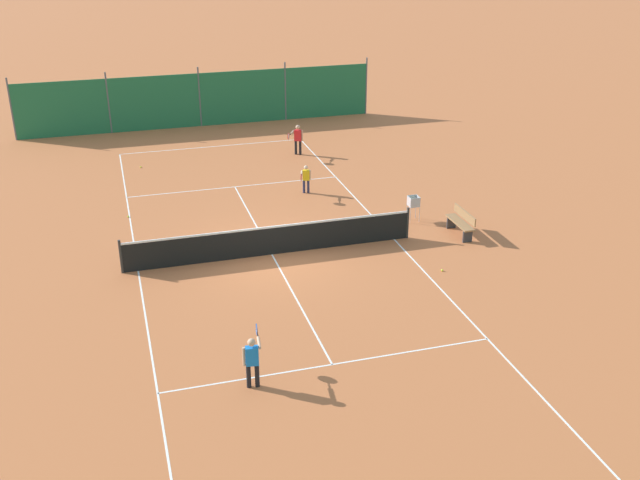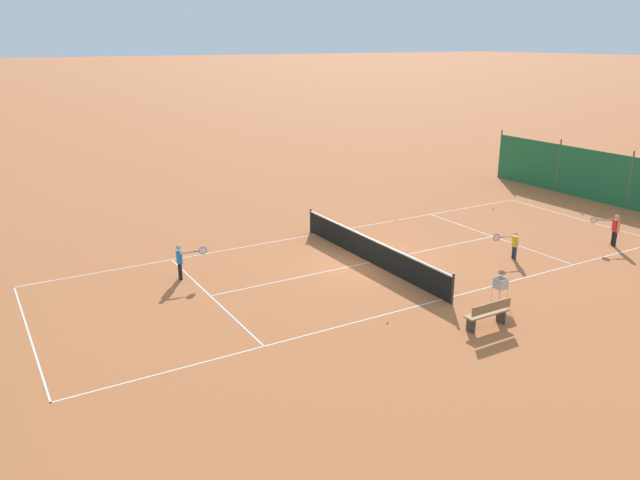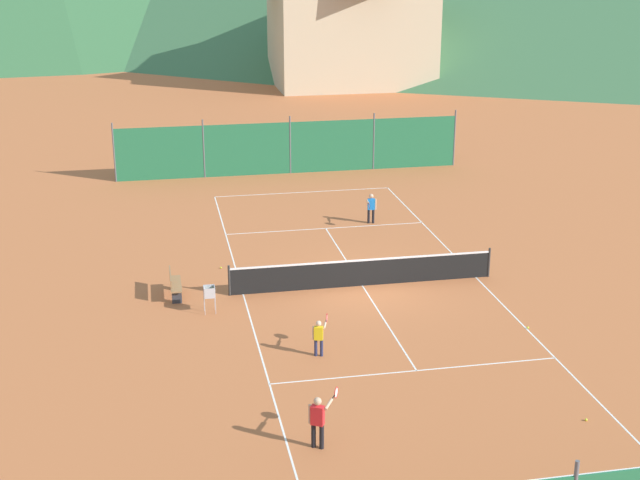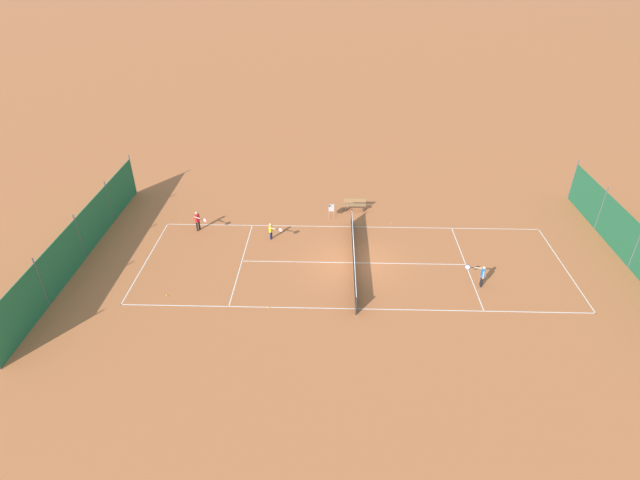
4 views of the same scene
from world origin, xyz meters
name	(u,v)px [view 2 (image 2 of 4)]	position (x,y,z in m)	size (l,w,h in m)	color
ground_plane	(370,262)	(0.00, 0.00, 0.00)	(600.00, 600.00, 0.00)	#BC6638
court_line_markings	(370,262)	(0.00, 0.00, 0.00)	(8.25, 23.85, 0.01)	white
tennis_net	(370,250)	(0.00, 0.00, 0.50)	(9.18, 0.08, 1.06)	#2D2D2D
windscreen_fence_near	(630,183)	(0.00, -15.50, 1.31)	(17.28, 0.08, 2.90)	#236B42
player_near_baseline	(514,243)	(-2.46, -4.93, 0.64)	(0.59, 0.88, 1.09)	#23284C
player_far_baseline	(181,259)	(1.97, 6.70, 0.74)	(0.52, 1.02, 1.26)	black
player_near_service	(614,228)	(-3.39, -9.67, 0.77)	(0.86, 0.92, 1.32)	black
tennis_ball_by_net_left	(493,208)	(3.34, -9.78, 0.03)	(0.07, 0.07, 0.07)	#CCE033
tennis_ball_mid_court	(396,219)	(4.15, -4.38, 0.03)	(0.07, 0.07, 0.07)	#CCE033
tennis_ball_near_corner	(388,322)	(-4.62, 2.58, 0.03)	(0.07, 0.07, 0.07)	#CCE033
ball_hopper	(500,285)	(-5.29, -1.30, 0.66)	(0.36, 0.36, 0.89)	#B7B7BC
courtside_bench	(488,313)	(-6.34, 0.25, 0.45)	(0.36, 1.50, 0.84)	olive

